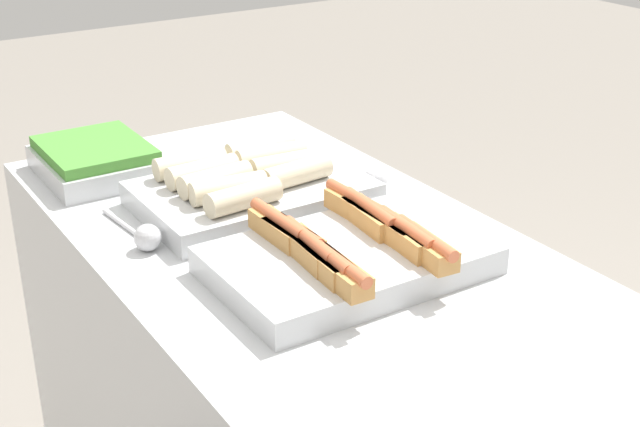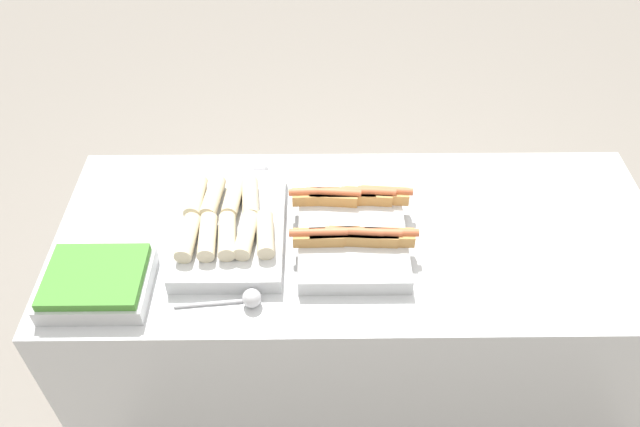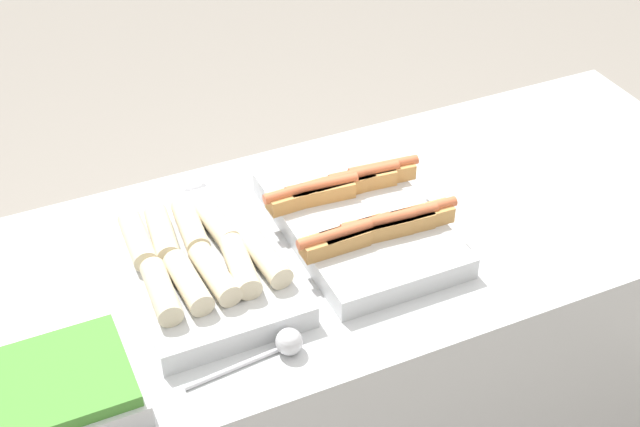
{
  "view_description": "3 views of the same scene",
  "coord_description": "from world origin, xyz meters",
  "px_view_note": "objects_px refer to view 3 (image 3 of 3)",
  "views": [
    {
      "loc": [
        1.11,
        -0.79,
        1.61
      ],
      "look_at": [
        -0.12,
        0.0,
        0.96
      ],
      "focal_mm": 50.0,
      "sensor_mm": 36.0,
      "label": 1
    },
    {
      "loc": [
        -0.13,
        -1.28,
        2.19
      ],
      "look_at": [
        -0.12,
        0.0,
        0.96
      ],
      "focal_mm": 35.0,
      "sensor_mm": 36.0,
      "label": 2
    },
    {
      "loc": [
        -0.72,
        -1.32,
        2.09
      ],
      "look_at": [
        -0.12,
        0.0,
        0.96
      ],
      "focal_mm": 50.0,
      "sensor_mm": 36.0,
      "label": 3
    }
  ],
  "objects_px": {
    "tray_side_front": "(56,391)",
    "serving_spoon_near": "(282,345)",
    "serving_spoon_far": "(191,191)",
    "tray_wraps": "(201,263)",
    "tray_hotdogs": "(359,218)"
  },
  "relations": [
    {
      "from": "tray_side_front",
      "to": "serving_spoon_near",
      "type": "distance_m",
      "value": 0.4
    },
    {
      "from": "tray_wraps",
      "to": "serving_spoon_near",
      "type": "xyz_separation_m",
      "value": [
        0.07,
        -0.26,
        -0.02
      ]
    },
    {
      "from": "serving_spoon_far",
      "to": "serving_spoon_near",
      "type": "bearing_deg",
      "value": -89.36
    },
    {
      "from": "tray_hotdogs",
      "to": "tray_side_front",
      "type": "xyz_separation_m",
      "value": [
        -0.69,
        -0.21,
        -0.0
      ]
    },
    {
      "from": "tray_side_front",
      "to": "serving_spoon_far",
      "type": "distance_m",
      "value": 0.62
    },
    {
      "from": "tray_hotdogs",
      "to": "serving_spoon_far",
      "type": "relative_size",
      "value": 2.17
    },
    {
      "from": "serving_spoon_near",
      "to": "tray_hotdogs",
      "type": "bearing_deg",
      "value": 42.32
    },
    {
      "from": "tray_wraps",
      "to": "tray_side_front",
      "type": "height_order",
      "value": "tray_wraps"
    },
    {
      "from": "tray_side_front",
      "to": "serving_spoon_near",
      "type": "relative_size",
      "value": 1.2
    },
    {
      "from": "tray_wraps",
      "to": "serving_spoon_far",
      "type": "distance_m",
      "value": 0.27
    },
    {
      "from": "serving_spoon_near",
      "to": "serving_spoon_far",
      "type": "xyz_separation_m",
      "value": [
        -0.01,
        0.52,
        0.0
      ]
    },
    {
      "from": "tray_side_front",
      "to": "serving_spoon_far",
      "type": "height_order",
      "value": "tray_side_front"
    },
    {
      "from": "tray_hotdogs",
      "to": "tray_wraps",
      "type": "bearing_deg",
      "value": -179.47
    },
    {
      "from": "tray_wraps",
      "to": "serving_spoon_far",
      "type": "relative_size",
      "value": 2.1
    },
    {
      "from": "tray_side_front",
      "to": "serving_spoon_near",
      "type": "height_order",
      "value": "tray_side_front"
    }
  ]
}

